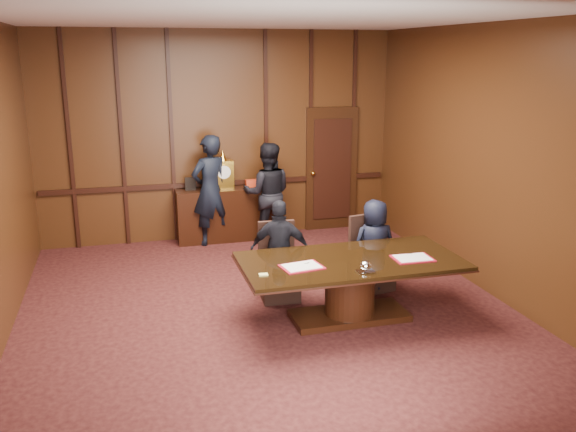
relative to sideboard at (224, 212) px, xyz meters
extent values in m
plane|color=black|center=(0.00, -3.26, -0.49)|extent=(7.00, 7.00, 0.00)
plane|color=silver|center=(0.00, -3.26, 3.01)|extent=(7.00, 7.00, 0.00)
cube|color=black|center=(0.00, 0.24, 1.26)|extent=(6.00, 0.04, 3.50)
cube|color=black|center=(0.00, -6.76, 1.26)|extent=(6.00, 0.04, 3.50)
cube|color=black|center=(3.00, -3.26, 1.26)|extent=(0.04, 7.00, 3.50)
cube|color=black|center=(0.00, 0.21, 0.46)|extent=(5.90, 0.05, 0.08)
cube|color=black|center=(2.00, 0.20, 0.61)|extent=(0.95, 0.06, 2.20)
sphere|color=gold|center=(1.63, 0.13, 0.56)|extent=(0.08, 0.08, 0.08)
cube|color=black|center=(0.00, 0.00, -0.04)|extent=(1.60, 0.45, 0.90)
cube|color=black|center=(-0.70, 0.00, -0.46)|extent=(0.12, 0.40, 0.06)
cube|color=black|center=(0.70, 0.00, -0.46)|extent=(0.12, 0.40, 0.06)
cube|color=gold|center=(0.00, 0.00, 0.65)|extent=(0.34, 0.18, 0.48)
cylinder|color=white|center=(0.00, -0.10, 0.71)|extent=(0.22, 0.03, 0.22)
cone|color=gold|center=(0.00, 0.00, 0.97)|extent=(0.14, 0.14, 0.16)
cube|color=black|center=(-0.55, 0.02, 0.52)|extent=(0.18, 0.04, 0.22)
cube|color=red|center=(0.50, 0.02, 0.47)|extent=(0.22, 0.12, 0.12)
cube|color=black|center=(0.90, -3.61, -0.45)|extent=(1.40, 0.60, 0.08)
cylinder|color=black|center=(0.90, -3.61, -0.10)|extent=(0.60, 0.60, 0.62)
cube|color=black|center=(0.90, -3.61, 0.22)|extent=(2.62, 1.32, 0.02)
cube|color=black|center=(0.90, -3.61, 0.24)|extent=(2.60, 1.30, 0.06)
cube|color=#A20F21|center=(0.26, -3.72, 0.28)|extent=(0.50, 0.40, 0.01)
cube|color=white|center=(0.26, -3.72, 0.29)|extent=(0.44, 0.34, 0.01)
cube|color=#A20F21|center=(1.61, -3.79, 0.28)|extent=(0.47, 0.34, 0.01)
cube|color=white|center=(1.61, -3.79, 0.29)|extent=(0.41, 0.29, 0.01)
cube|color=white|center=(0.90, -4.06, 0.28)|extent=(0.20, 0.14, 0.01)
ellipsoid|color=white|center=(0.90, -4.06, 0.34)|extent=(0.13, 0.13, 0.10)
cube|color=#E4D46F|center=(-0.22, -3.85, 0.28)|extent=(0.11, 0.08, 0.01)
cube|color=black|center=(0.25, -2.76, -0.26)|extent=(0.51, 0.51, 0.46)
cube|color=black|center=(0.26, -2.55, 0.23)|extent=(0.48, 0.09, 0.55)
cylinder|color=black|center=(0.05, -2.96, -0.37)|extent=(0.04, 0.04, 0.23)
cylinder|color=black|center=(0.45, -2.56, -0.37)|extent=(0.04, 0.04, 0.23)
cube|color=black|center=(1.55, -2.76, -0.26)|extent=(0.56, 0.56, 0.46)
cube|color=black|center=(1.51, -2.55, 0.23)|extent=(0.48, 0.15, 0.55)
cylinder|color=black|center=(1.35, -2.96, -0.37)|extent=(0.04, 0.04, 0.23)
cylinder|color=black|center=(1.75, -2.56, -0.37)|extent=(0.04, 0.04, 0.23)
imported|color=black|center=(0.25, -2.81, 0.18)|extent=(0.84, 0.56, 1.33)
imported|color=black|center=(1.55, -2.81, 0.14)|extent=(0.62, 0.41, 1.25)
imported|color=black|center=(-0.25, -0.16, 0.44)|extent=(0.79, 0.67, 1.84)
imported|color=black|center=(0.68, -0.34, 0.36)|extent=(0.95, 0.81, 1.70)
camera|label=1|loc=(-1.64, -9.97, 2.63)|focal=38.00mm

